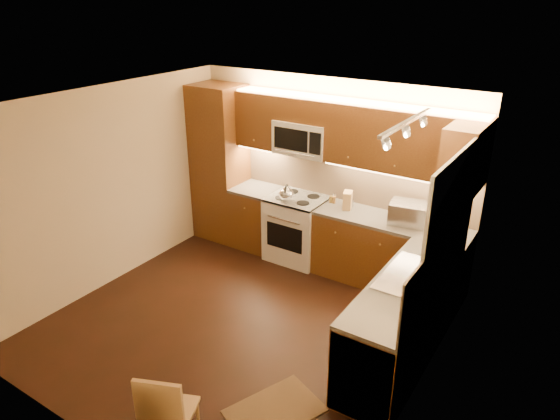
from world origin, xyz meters
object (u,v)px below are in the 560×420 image
Objects in this scene: microwave at (304,138)px; kettle at (286,192)px; sink at (412,270)px; knife_block at (348,200)px; toaster_oven at (409,213)px; dining_chair at (170,410)px; soap_bottle at (433,262)px; stove at (297,228)px.

microwave is 0.75m from kettle.
sink is 3.73× the size of knife_block.
dining_chair is at bearing -110.34° from toaster_oven.
toaster_oven is at bearing -8.66° from kettle.
microwave is at bearing 145.21° from soap_bottle.
soap_bottle reaches higher than dining_chair.
knife_block is (0.71, 0.07, 0.56)m from stove.
microwave is 3.84m from dining_chair.
toaster_oven is (1.53, -0.08, -0.69)m from microwave.
sink is 1.76m from knife_block.
soap_bottle is (2.13, -0.89, 0.53)m from stove.
soap_bottle is (2.20, -0.72, -0.04)m from kettle.
sink is 1.96× the size of toaster_oven.
kettle is at bearing 83.33° from dining_chair.
kettle is at bearing 178.69° from toaster_oven.
knife_block is at bearing 0.23° from kettle.
toaster_oven is 1.91× the size of knife_block.
knife_block reaches higher than sink.
stove is 1.07× the size of sink.
kettle is 0.27× the size of dining_chair.
toaster_oven is (-0.47, 1.18, 0.06)m from sink.
microwave is 1.73× the size of toaster_oven.
sink is (2.00, -1.26, -0.74)m from microwave.
microwave is 2.47m from soap_bottle.
stove is at bearing 150.64° from sink.
microwave is at bearing 80.92° from dining_chair.
knife_block is 1.25× the size of soap_bottle.
sink is at bearing 40.32° from dining_chair.
kettle is at bearing -102.74° from microwave.
toaster_oven is (1.53, 0.06, 0.57)m from stove.
toaster_oven reaches higher than sink.
microwave reaches higher than stove.
microwave is 4.12× the size of soap_bottle.
dining_chair is (0.16, -3.44, -0.58)m from knife_block.
kettle is at bearing -112.06° from stove.
stove is 4.99× the size of soap_bottle.
soap_bottle is 2.85m from dining_chair.
microwave is 1.68m from toaster_oven.
stove is 3.96× the size of kettle.
microwave reaches higher than kettle.
knife_block is 1.71m from soap_bottle.
knife_block is at bearing 5.47° from stove.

